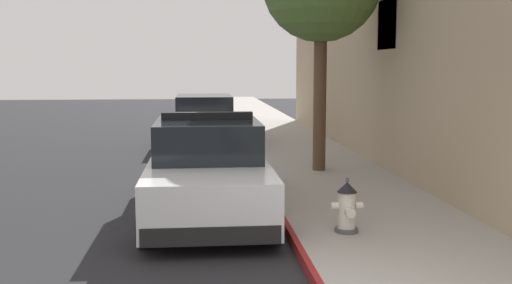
# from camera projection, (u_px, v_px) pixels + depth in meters

# --- Properties ---
(ground_plane) EXTENTS (32.63, 60.00, 0.20)m
(ground_plane) POSITION_uv_depth(u_px,v_px,m) (68.00, 168.00, 14.85)
(ground_plane) COLOR #232326
(sidewalk_pavement) EXTENTS (2.83, 60.00, 0.15)m
(sidewalk_pavement) POSITION_uv_depth(u_px,v_px,m) (304.00, 157.00, 15.40)
(sidewalk_pavement) COLOR #9E9991
(sidewalk_pavement) RESTS_ON ground
(curb_painted_edge) EXTENTS (0.08, 60.00, 0.15)m
(curb_painted_edge) POSITION_uv_depth(u_px,v_px,m) (248.00, 158.00, 15.26)
(curb_painted_edge) COLOR maroon
(curb_painted_edge) RESTS_ON ground
(police_cruiser) EXTENTS (1.94, 4.84, 1.68)m
(police_cruiser) POSITION_uv_depth(u_px,v_px,m) (208.00, 169.00, 9.73)
(police_cruiser) COLOR white
(police_cruiser) RESTS_ON ground
(parked_car_silver_ahead) EXTENTS (1.94, 4.84, 1.56)m
(parked_car_silver_ahead) POSITION_uv_depth(u_px,v_px,m) (204.00, 123.00, 17.95)
(parked_car_silver_ahead) COLOR black
(parked_car_silver_ahead) RESTS_ON ground
(fire_hydrant) EXTENTS (0.44, 0.40, 0.76)m
(fire_hydrant) POSITION_uv_depth(u_px,v_px,m) (347.00, 207.00, 8.13)
(fire_hydrant) COLOR #4C4C51
(fire_hydrant) RESTS_ON sidewalk_pavement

